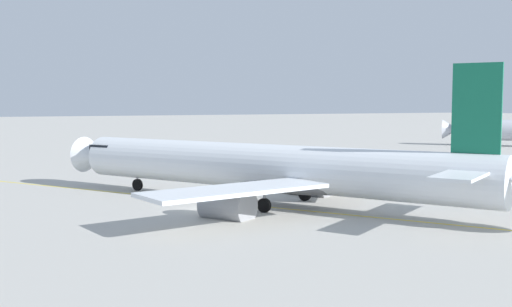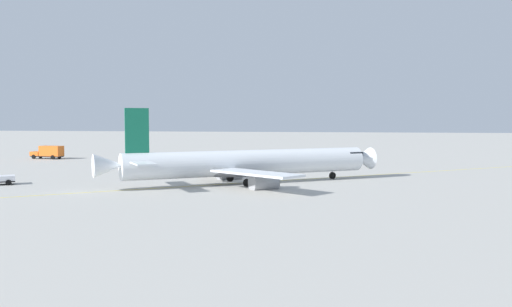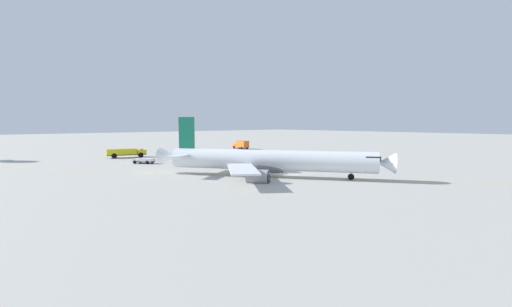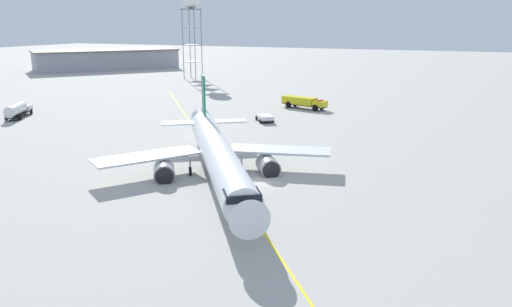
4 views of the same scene
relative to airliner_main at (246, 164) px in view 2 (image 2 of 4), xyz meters
name	(u,v)px [view 2 (image 2 of 4)]	position (x,y,z in m)	size (l,w,h in m)	color
ground_plane	(253,179)	(5.59, 0.04, -2.85)	(600.00, 600.00, 0.00)	#ADAAA3
airliner_main	(246,164)	(0.00, 0.00, 0.00)	(28.88, 37.82, 11.30)	silver
baggage_truck_truck	(266,160)	(35.58, 2.88, -2.14)	(3.48, 4.14, 1.22)	#232326
catering_truck_truck	(49,152)	(39.09, 55.77, -1.19)	(3.37, 8.18, 3.10)	#232326
taxiway_centreline	(234,183)	(-0.11, 1.88, -2.85)	(97.93, 126.75, 0.01)	yellow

